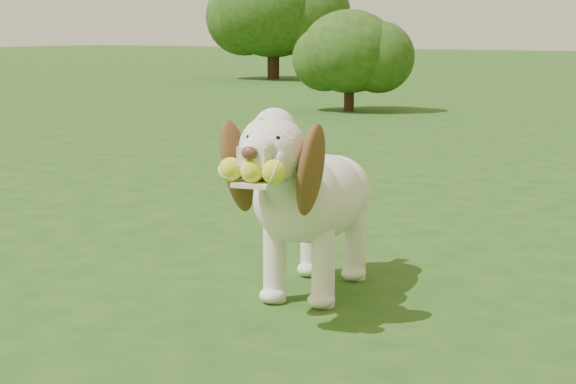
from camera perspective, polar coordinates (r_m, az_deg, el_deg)
The scene contains 4 objects.
ground at distance 3.48m, azimuth -0.99°, elevation -6.56°, with size 80.00×80.00×0.00m, color #1F4714.
dog at distance 3.49m, azimuth 1.26°, elevation -0.07°, with size 0.53×1.10×0.72m.
shrub_a at distance 11.51m, azimuth 3.67°, elevation 8.31°, with size 1.16×1.16×1.20m.
shrub_g at distance 18.85m, azimuth -0.88°, elevation 10.86°, with size 2.25×2.25×2.33m.
Camera 1 is at (1.89, -2.76, 0.97)m, focal length 60.00 mm.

